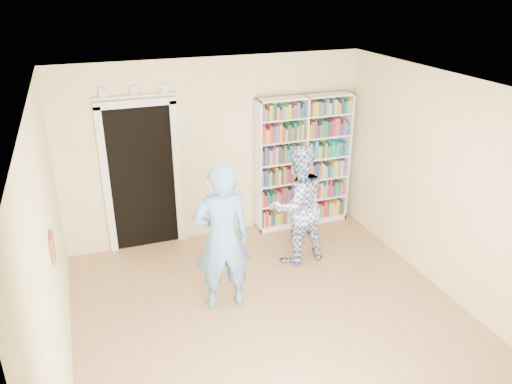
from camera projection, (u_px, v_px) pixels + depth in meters
floor at (279, 328)px, 5.72m from camera, size 5.00×5.00×0.00m
ceiling at (285, 94)px, 4.64m from camera, size 5.00×5.00×0.00m
wall_back at (216, 150)px, 7.34m from camera, size 4.50×0.00×4.50m
wall_left at (51, 262)px, 4.47m from camera, size 0.00×5.00×5.00m
wall_right at (457, 193)px, 5.89m from camera, size 0.00×5.00×5.00m
bookshelf at (303, 162)px, 7.74m from camera, size 1.52×0.28×2.09m
doorway at (142, 171)px, 7.04m from camera, size 1.10×0.08×2.43m
wall_art at (53, 247)px, 4.63m from camera, size 0.03×0.25×0.25m
man_blue at (222, 238)px, 5.77m from camera, size 0.70×0.49×1.85m
man_plaid at (297, 205)px, 6.77m from camera, size 0.91×0.76×1.70m
paper_sheet at (308, 192)px, 6.56m from camera, size 0.23×0.06×0.32m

